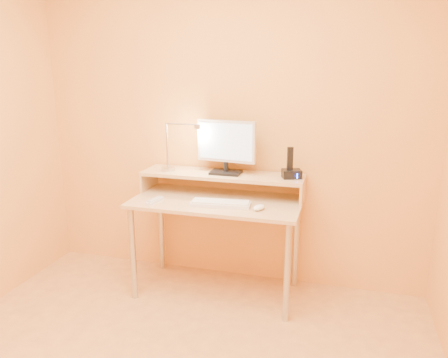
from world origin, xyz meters
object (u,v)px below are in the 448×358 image
(monitor_panel, at_px, (226,141))
(mouse, at_px, (259,207))
(keyboard, at_px, (221,204))
(phone_dock, at_px, (292,174))
(remote_control, at_px, (155,201))
(lamp_base, at_px, (168,169))

(monitor_panel, bearing_deg, mouse, -37.13)
(keyboard, bearing_deg, phone_dock, 24.78)
(mouse, bearing_deg, monitor_panel, 157.20)
(phone_dock, xyz_separation_m, keyboard, (-0.44, -0.26, -0.18))
(monitor_panel, distance_m, phone_dock, 0.52)
(phone_dock, distance_m, mouse, 0.38)
(phone_dock, bearing_deg, remote_control, 179.43)
(remote_control, bearing_deg, monitor_panel, 46.74)
(monitor_panel, xyz_separation_m, phone_dock, (0.48, -0.01, -0.21))
(monitor_panel, distance_m, remote_control, 0.66)
(lamp_base, bearing_deg, phone_dock, 1.86)
(monitor_panel, relative_size, mouse, 4.15)
(keyboard, bearing_deg, monitor_panel, 91.36)
(remote_control, bearing_deg, phone_dock, 28.85)
(phone_dock, xyz_separation_m, remote_control, (-0.91, -0.31, -0.18))
(monitor_panel, height_order, phone_dock, monitor_panel)
(monitor_panel, distance_m, keyboard, 0.48)
(phone_dock, relative_size, keyboard, 0.32)
(monitor_panel, xyz_separation_m, remote_control, (-0.43, -0.32, -0.39))
(monitor_panel, bearing_deg, phone_dock, 5.67)
(monitor_panel, bearing_deg, keyboard, -75.92)
(phone_dock, distance_m, remote_control, 0.98)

